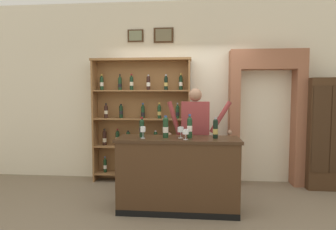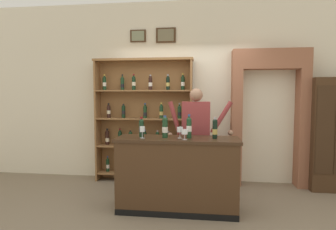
# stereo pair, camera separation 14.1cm
# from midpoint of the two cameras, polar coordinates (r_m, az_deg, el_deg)

# --- Properties ---
(ground_plane) EXTENTS (14.00, 14.00, 0.02)m
(ground_plane) POSITION_cam_midpoint_polar(r_m,az_deg,el_deg) (4.09, 0.47, -18.86)
(ground_plane) COLOR #7A6B56
(back_wall) EXTENTS (12.00, 0.19, 3.29)m
(back_wall) POSITION_cam_midpoint_polar(r_m,az_deg,el_deg) (5.26, 1.83, 4.76)
(back_wall) COLOR beige
(back_wall) RESTS_ON ground
(wine_shelf) EXTENTS (1.79, 0.30, 2.23)m
(wine_shelf) POSITION_cam_midpoint_polar(r_m,az_deg,el_deg) (5.13, -6.13, -0.70)
(wine_shelf) COLOR olive
(wine_shelf) RESTS_ON ground
(archway_doorway) EXTENTS (1.28, 0.45, 2.36)m
(archway_doorway) POSITION_cam_midpoint_polar(r_m,az_deg,el_deg) (5.25, 18.38, 1.21)
(archway_doorway) COLOR #935B42
(archway_doorway) RESTS_ON ground
(side_cabinet) EXTENTS (0.61, 0.48, 1.87)m
(side_cabinet) POSITION_cam_midpoint_polar(r_m,az_deg,el_deg) (5.42, 28.44, -3.28)
(side_cabinet) COLOR #422B19
(side_cabinet) RESTS_ON ground
(tasting_counter) EXTENTS (1.66, 0.56, 1.01)m
(tasting_counter) POSITION_cam_midpoint_polar(r_m,az_deg,el_deg) (3.92, 0.97, -11.96)
(tasting_counter) COLOR #422B19
(tasting_counter) RESTS_ON ground
(shopkeeper) EXTENTS (1.01, 0.22, 1.69)m
(shopkeeper) POSITION_cam_midpoint_polar(r_m,az_deg,el_deg) (4.36, 4.65, -3.12)
(shopkeeper) COLOR #2D3347
(shopkeeper) RESTS_ON ground
(tasting_bottle_brunello) EXTENTS (0.07, 0.07, 0.28)m
(tasting_bottle_brunello) POSITION_cam_midpoint_polar(r_m,az_deg,el_deg) (3.86, -6.38, -2.58)
(tasting_bottle_brunello) COLOR black
(tasting_bottle_brunello) RESTS_ON tasting_counter
(tasting_bottle_chianti) EXTENTS (0.08, 0.08, 0.30)m
(tasting_bottle_chianti) POSITION_cam_midpoint_polar(r_m,az_deg,el_deg) (3.80, -1.56, -2.44)
(tasting_bottle_chianti) COLOR #19381E
(tasting_bottle_chianti) RESTS_ON tasting_counter
(tasting_bottle_rosso) EXTENTS (0.07, 0.07, 0.32)m
(tasting_bottle_rosso) POSITION_cam_midpoint_polar(r_m,az_deg,el_deg) (3.77, 3.36, -2.43)
(tasting_bottle_rosso) COLOR #19381E
(tasting_bottle_rosso) RESTS_ON tasting_counter
(tasting_bottle_vin_santo) EXTENTS (0.07, 0.07, 0.28)m
(tasting_bottle_vin_santo) POSITION_cam_midpoint_polar(r_m,az_deg,el_deg) (3.79, 8.58, -2.69)
(tasting_bottle_vin_santo) COLOR black
(tasting_bottle_vin_santo) RESTS_ON tasting_counter
(wine_glass_center) EXTENTS (0.08, 0.08, 0.15)m
(wine_glass_center) POSITION_cam_midpoint_polar(r_m,az_deg,el_deg) (3.77, 1.51, -3.08)
(wine_glass_center) COLOR silver
(wine_glass_center) RESTS_ON tasting_counter
(wine_glass_right) EXTENTS (0.08, 0.08, 0.13)m
(wine_glass_right) POSITION_cam_midpoint_polar(r_m,az_deg,el_deg) (3.66, 2.50, -3.49)
(wine_glass_right) COLOR silver
(wine_glass_right) RESTS_ON tasting_counter
(wine_glass_spare) EXTENTS (0.07, 0.07, 0.16)m
(wine_glass_spare) POSITION_cam_midpoint_polar(r_m,az_deg,el_deg) (3.77, -6.20, -3.03)
(wine_glass_spare) COLOR silver
(wine_glass_spare) RESTS_ON tasting_counter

